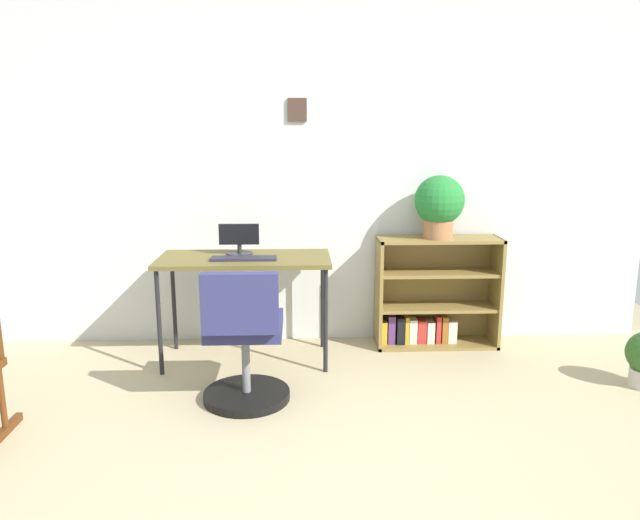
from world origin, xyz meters
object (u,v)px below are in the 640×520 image
(desk, at_px, (245,265))
(monitor, at_px, (239,240))
(bookshelf_low, at_px, (433,296))
(keyboard, at_px, (244,258))
(potted_plant_on_shelf, at_px, (439,204))
(office_chair, at_px, (244,346))

(desk, bearing_deg, monitor, 115.02)
(monitor, bearing_deg, bookshelf_low, 8.13)
(keyboard, xyz_separation_m, potted_plant_on_shelf, (1.38, 0.32, 0.32))
(keyboard, xyz_separation_m, office_chair, (0.05, -0.61, -0.39))
(monitor, bearing_deg, potted_plant_on_shelf, 5.85)
(desk, distance_m, keyboard, 0.11)
(desk, relative_size, potted_plant_on_shelf, 2.57)
(desk, distance_m, office_chair, 0.77)
(keyboard, relative_size, office_chair, 0.52)
(desk, xyz_separation_m, bookshelf_low, (1.38, 0.29, -0.32))
(potted_plant_on_shelf, bearing_deg, desk, -170.47)
(desk, xyz_separation_m, potted_plant_on_shelf, (1.38, 0.23, 0.39))
(keyboard, relative_size, potted_plant_on_shelf, 0.96)
(desk, distance_m, monitor, 0.19)
(keyboard, xyz_separation_m, bookshelf_low, (1.38, 0.38, -0.38))
(keyboard, distance_m, office_chair, 0.73)
(bookshelf_low, bearing_deg, potted_plant_on_shelf, -85.64)
(keyboard, height_order, bookshelf_low, bookshelf_low)
(office_chair, height_order, bookshelf_low, office_chair)
(monitor, xyz_separation_m, potted_plant_on_shelf, (1.42, 0.15, 0.23))
(desk, bearing_deg, office_chair, -85.78)
(office_chair, height_order, potted_plant_on_shelf, potted_plant_on_shelf)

